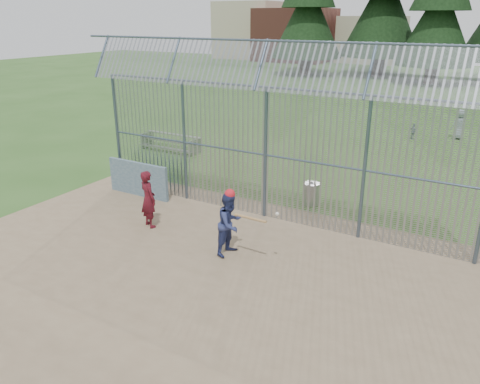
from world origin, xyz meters
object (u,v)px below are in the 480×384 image
Objects in this scene: dugout_wall at (138,179)px; onlooker at (148,199)px; trash_can at (311,193)px; batter at (230,224)px; bleacher at (170,142)px.

dugout_wall is 2.71m from onlooker.
dugout_wall reaches higher than trash_can.
onlooker is at bearing -130.32° from trash_can.
onlooker is at bearing -41.71° from dugout_wall.
trash_can is (5.48, 2.29, -0.24)m from dugout_wall.
batter is 0.98× the size of onlooker.
bleacher is at bearing -33.72° from onlooker.
onlooker is (2.01, -1.79, 0.26)m from dugout_wall.
batter is (4.97, -2.04, 0.24)m from dugout_wall.
onlooker reaches higher than batter.
bleacher is (-4.78, 7.04, -0.47)m from onlooker.
dugout_wall is 3.05× the size of trash_can.
batter is at bearing -162.64° from onlooker.
bleacher is (-2.76, 5.25, -0.21)m from dugout_wall.
dugout_wall is 1.45× the size of onlooker.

